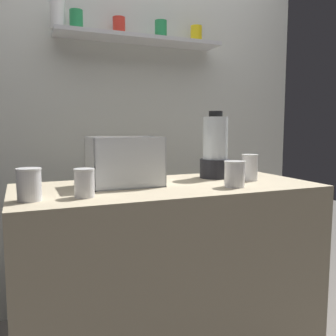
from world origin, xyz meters
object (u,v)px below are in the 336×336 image
Objects in this scene: juice_cup_mango_right at (250,169)px; juice_cup_pomegranate_far_left at (29,187)px; blender_pitcher at (215,150)px; juice_cup_carrot_left at (84,185)px; carrot_display_bin at (126,171)px; juice_cup_pomegranate_middle at (234,175)px.

juice_cup_pomegranate_far_left is at bearing -173.56° from juice_cup_mango_right.
juice_cup_pomegranate_far_left is (-0.94, -0.27, -0.10)m from blender_pitcher.
juice_cup_carrot_left is at bearing -171.56° from juice_cup_mango_right.
carrot_display_bin is at bearing 172.16° from juice_cup_mango_right.
juice_cup_pomegranate_far_left is 1.06m from juice_cup_mango_right.
juice_cup_pomegranate_middle is (-0.07, -0.30, -0.10)m from blender_pitcher.
juice_cup_pomegranate_far_left is 0.91× the size of juice_cup_mango_right.
blender_pitcher is at bearing 77.05° from juice_cup_pomegranate_middle.
juice_cup_mango_right is (0.63, -0.09, -0.01)m from carrot_display_bin.
juice_cup_carrot_left is (-0.74, -0.28, -0.10)m from blender_pitcher.
juice_cup_carrot_left is 0.86m from juice_cup_mango_right.
carrot_display_bin reaches higher than juice_cup_pomegranate_middle.
juice_cup_carrot_left is at bearing -159.13° from blender_pitcher.
blender_pitcher is 0.80m from juice_cup_carrot_left.
juice_cup_pomegranate_far_left is 0.20m from juice_cup_carrot_left.
blender_pitcher is 0.32m from juice_cup_pomegranate_middle.
juice_cup_pomegranate_far_left is at bearing -163.72° from blender_pitcher.
blender_pitcher is at bearing 126.36° from juice_cup_mango_right.
blender_pitcher is at bearing 20.87° from juice_cup_carrot_left.
juice_cup_mango_right is (0.85, 0.13, 0.01)m from juice_cup_carrot_left.
juice_cup_pomegranate_middle is at bearing -1.30° from juice_cup_carrot_left.
juice_cup_pomegranate_middle is 0.89× the size of juice_cup_mango_right.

